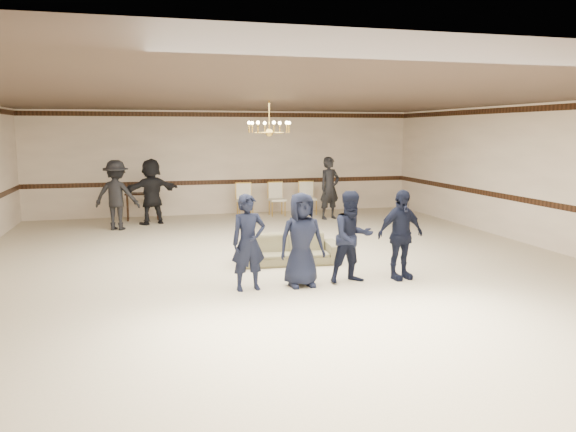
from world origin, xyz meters
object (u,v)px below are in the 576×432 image
boy_a (248,242)px  settee (289,249)px  adult_right (330,188)px  banquet_chair_right (308,198)px  adult_mid (151,191)px  boy_b (302,240)px  adult_left (117,195)px  console_table (143,206)px  boy_c (352,237)px  banquet_chair_left (245,200)px  chandelier (269,117)px  banquet_chair_mid (277,199)px  boy_d (400,235)px

boy_a → settee: 2.02m
adult_right → banquet_chair_right: bearing=91.3°
adult_mid → adult_right: bearing=153.8°
boy_b → banquet_chair_right: size_ratio=1.57×
adult_left → console_table: adult_left is taller
boy_c → adult_mid: bearing=107.6°
settee → banquet_chair_left: 6.09m
adult_right → chandelier: bearing=-141.6°
banquet_chair_right → banquet_chair_mid: bearing=-174.1°
boy_c → boy_a: bearing=173.2°
banquet_chair_mid → banquet_chair_right: bearing=-2.8°
banquet_chair_right → settee: bearing=-104.1°
banquet_chair_left → console_table: (-3.00, 0.20, -0.10)m
boy_c → console_table: 8.63m
settee → console_table: (-2.77, 6.29, 0.12)m
banquet_chair_mid → chandelier: bearing=-108.1°
boy_c → console_table: size_ratio=1.66×
banquet_chair_left → banquet_chair_right: bearing=4.0°
adult_right → console_table: (-5.35, 1.21, -0.52)m
settee → console_table: size_ratio=2.04×
adult_right → adult_left: bearing=164.9°
banquet_chair_mid → boy_c: bearing=-96.8°
boy_b → adult_right: size_ratio=0.86×
boy_d → banquet_chair_left: size_ratio=1.57×
boy_b → boy_d: 1.80m
chandelier → boy_d: (1.77, -2.54, -2.08)m
boy_b → banquet_chair_right: 8.08m
adult_left → chandelier: bearing=148.5°
banquet_chair_left → banquet_chair_mid: bearing=4.0°
chandelier → boy_c: chandelier is taller
banquet_chair_right → console_table: banquet_chair_right is taller
adult_left → console_table: size_ratio=1.92×
adult_left → banquet_chair_left: adult_left is taller
banquet_chair_mid → console_table: banquet_chair_mid is taller
console_table → adult_left: bearing=-107.7°
boy_d → boy_c: bearing=168.8°
boy_b → adult_left: (-3.20, 6.39, 0.13)m
chandelier → boy_b: bearing=-90.7°
boy_d → settee: bearing=123.3°
adult_mid → banquet_chair_left: (2.75, 0.61, -0.41)m
boy_c → adult_right: 6.95m
chandelier → boy_c: size_ratio=0.59×
boy_b → banquet_chair_right: boy_b is taller
boy_c → banquet_chair_left: boy_c is taller
chandelier → boy_d: chandelier is taller
boy_c → console_table: (-3.46, 7.89, -0.39)m
chandelier → boy_c: 3.40m
boy_b → boy_c: (0.90, 0.00, 0.00)m
adult_right → banquet_chair_right: 1.14m
chandelier → settee: size_ratio=0.48×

